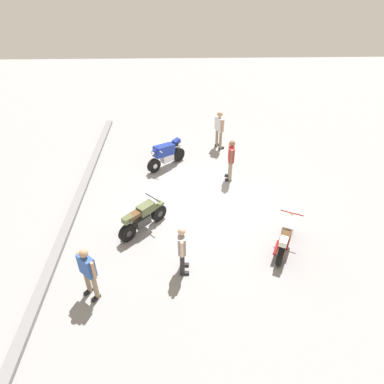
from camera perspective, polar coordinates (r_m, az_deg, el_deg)
ground_plane at (r=12.70m, az=1.76°, el=-1.42°), size 40.00×40.00×0.00m
curb_edge at (r=13.23m, az=-18.55°, el=-1.42°), size 14.00×0.30×0.15m
motorcycle_blue_sportbike at (r=14.47m, az=-4.39°, el=6.37°), size 1.47×1.55×1.14m
motorcycle_cream_vintage at (r=10.86m, az=15.36°, el=-7.19°), size 1.83×1.04×1.07m
motorcycle_olive_vintage at (r=11.25m, az=-8.21°, el=-4.34°), size 1.52×1.46×1.07m
person_in_white_shirt at (r=15.77m, az=4.56°, el=10.68°), size 0.65×0.46×1.76m
person_in_blue_shirt at (r=9.32m, az=-16.97°, el=-12.36°), size 0.53×0.56×1.67m
person_in_gray_shirt at (r=9.55m, az=-1.66°, el=-9.21°), size 0.63×0.30×1.62m
person_in_red_shirt at (r=13.47m, az=6.51°, el=5.73°), size 0.66×0.34×1.71m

